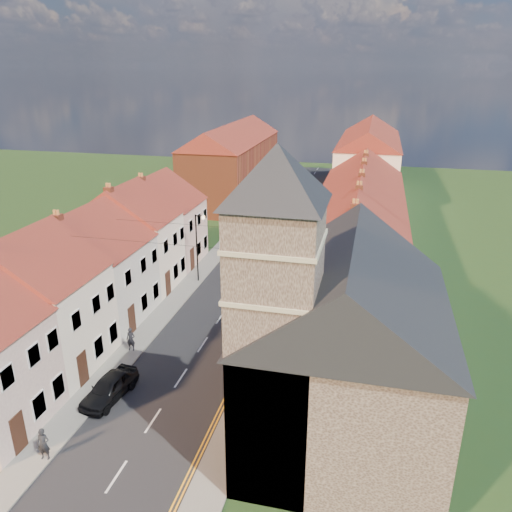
# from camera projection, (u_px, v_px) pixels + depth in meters

# --- Properties ---
(ground) EXTENTS (160.00, 160.00, 0.00)m
(ground) POSITION_uv_depth(u_px,v_px,m) (136.00, 447.00, 24.81)
(ground) COLOR #1C3617
(ground) RESTS_ON ground
(road) EXTENTS (7.00, 90.00, 0.02)m
(road) POSITION_uv_depth(u_px,v_px,m) (266.00, 247.00, 52.05)
(road) COLOR black
(road) RESTS_ON ground
(pavement_left) EXTENTS (1.80, 90.00, 0.12)m
(pavement_left) POSITION_uv_depth(u_px,v_px,m) (226.00, 244.00, 53.00)
(pavement_left) COLOR gray
(pavement_left) RESTS_ON ground
(pavement_right) EXTENTS (1.80, 90.00, 0.12)m
(pavement_right) POSITION_uv_depth(u_px,v_px,m) (308.00, 250.00, 51.07)
(pavement_right) COLOR gray
(pavement_right) RESTS_ON ground
(church) EXTENTS (11.25, 14.25, 15.20)m
(church) POSITION_uv_depth(u_px,v_px,m) (338.00, 333.00, 23.68)
(church) COLOR #3D312A
(church) RESTS_ON ground
(cottage_r_tudor) EXTENTS (8.30, 5.20, 9.00)m
(cottage_r_tudor) POSITION_uv_depth(u_px,v_px,m) (347.00, 282.00, 32.72)
(cottage_r_tudor) COLOR white
(cottage_r_tudor) RESTS_ON ground
(cottage_r_white_near) EXTENTS (8.30, 6.00, 9.00)m
(cottage_r_white_near) POSITION_uv_depth(u_px,v_px,m) (353.00, 254.00, 37.61)
(cottage_r_white_near) COLOR beige
(cottage_r_white_near) RESTS_ON ground
(cottage_r_cream_mid) EXTENTS (8.30, 5.20, 9.00)m
(cottage_r_cream_mid) POSITION_uv_depth(u_px,v_px,m) (356.00, 232.00, 42.52)
(cottage_r_cream_mid) COLOR white
(cottage_r_cream_mid) RESTS_ON ground
(cottage_r_pink) EXTENTS (8.30, 6.00, 9.00)m
(cottage_r_pink) POSITION_uv_depth(u_px,v_px,m) (359.00, 215.00, 47.42)
(cottage_r_pink) COLOR white
(cottage_r_pink) RESTS_ON ground
(cottage_r_white_far) EXTENTS (8.30, 5.20, 9.00)m
(cottage_r_white_far) POSITION_uv_depth(u_px,v_px,m) (362.00, 201.00, 52.33)
(cottage_r_white_far) COLOR beige
(cottage_r_white_far) RESTS_ON ground
(cottage_r_cream_far) EXTENTS (8.30, 6.00, 9.00)m
(cottage_r_cream_far) POSITION_uv_depth(u_px,v_px,m) (364.00, 190.00, 57.23)
(cottage_r_cream_far) COLOR white
(cottage_r_cream_far) RESTS_ON ground
(cottage_l_cream) EXTENTS (8.30, 6.30, 9.10)m
(cottage_l_cream) POSITION_uv_depth(u_px,v_px,m) (31.00, 298.00, 30.27)
(cottage_l_cream) COLOR white
(cottage_l_cream) RESTS_ON ground
(cottage_l_white) EXTENTS (8.30, 6.90, 8.80)m
(cottage_l_white) POSITION_uv_depth(u_px,v_px,m) (88.00, 263.00, 36.14)
(cottage_l_white) COLOR beige
(cottage_l_white) RESTS_ON ground
(cottage_l_brick_mid) EXTENTS (8.30, 5.70, 9.10)m
(cottage_l_brick_mid) POSITION_uv_depth(u_px,v_px,m) (127.00, 235.00, 41.63)
(cottage_l_brick_mid) COLOR white
(cottage_l_brick_mid) RESTS_ON ground
(cottage_l_pink) EXTENTS (8.30, 6.30, 8.80)m
(cottage_l_pink) POSITION_uv_depth(u_px,v_px,m) (156.00, 218.00, 46.95)
(cottage_l_pink) COLOR beige
(cottage_l_pink) RESTS_ON ground
(block_right_far) EXTENTS (8.30, 24.20, 10.50)m
(block_right_far) POSITION_uv_depth(u_px,v_px,m) (368.00, 160.00, 70.84)
(block_right_far) COLOR white
(block_right_far) RESTS_ON ground
(block_left_far) EXTENTS (8.30, 24.20, 10.50)m
(block_left_far) POSITION_uv_depth(u_px,v_px,m) (233.00, 160.00, 70.38)
(block_left_far) COLOR brown
(block_left_far) RESTS_ON ground
(lamppost) EXTENTS (0.88, 0.15, 6.00)m
(lamppost) POSITION_uv_depth(u_px,v_px,m) (198.00, 244.00, 42.55)
(lamppost) COLOR black
(lamppost) RESTS_ON pavement_left
(car_near) EXTENTS (2.13, 4.23, 1.38)m
(car_near) POSITION_uv_depth(u_px,v_px,m) (109.00, 387.00, 28.23)
(car_near) COLOR black
(car_near) RESTS_ON ground
(car_far) EXTENTS (1.99, 4.57, 1.31)m
(car_far) POSITION_uv_depth(u_px,v_px,m) (250.00, 224.00, 57.74)
(car_far) COLOR navy
(car_far) RESTS_ON ground
(car_distant) EXTENTS (2.74, 4.52, 1.17)m
(car_distant) POSITION_uv_depth(u_px,v_px,m) (291.00, 191.00, 73.43)
(car_distant) COLOR #9C9DA3
(car_distant) RESTS_ON ground
(pedestrian_left) EXTENTS (0.68, 0.52, 1.67)m
(pedestrian_left) POSITION_uv_depth(u_px,v_px,m) (43.00, 444.00, 23.62)
(pedestrian_left) COLOR black
(pedestrian_left) RESTS_ON pavement_left
(pedestrian_right) EXTENTS (1.00, 0.86, 1.76)m
(pedestrian_right) POSITION_uv_depth(u_px,v_px,m) (293.00, 298.00, 38.43)
(pedestrian_right) COLOR black
(pedestrian_right) RESTS_ON pavement_right
(pedestrian_left_b) EXTENTS (0.61, 0.42, 1.60)m
(pedestrian_left_b) POSITION_uv_depth(u_px,v_px,m) (131.00, 339.00, 32.77)
(pedestrian_left_b) COLOR black
(pedestrian_left_b) RESTS_ON pavement_left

